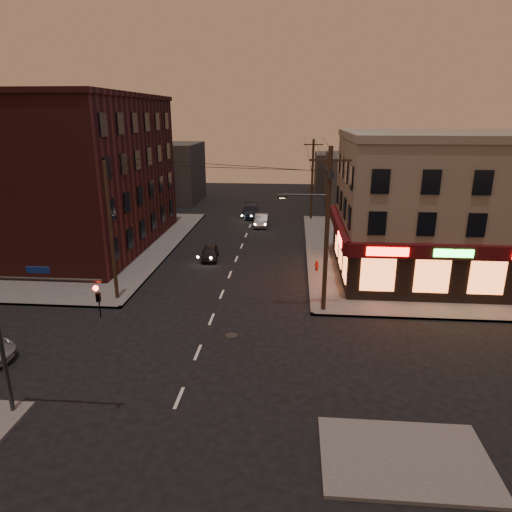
# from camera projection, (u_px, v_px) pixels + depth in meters

# --- Properties ---
(ground) EXTENTS (120.00, 120.00, 0.00)m
(ground) POSITION_uv_depth(u_px,v_px,m) (198.00, 352.00, 23.74)
(ground) COLOR black
(ground) RESTS_ON ground
(sidewalk_ne) EXTENTS (24.00, 28.00, 0.15)m
(sidewalk_ne) POSITION_uv_depth(u_px,v_px,m) (442.00, 253.00, 40.33)
(sidewalk_ne) COLOR #514F4C
(sidewalk_ne) RESTS_ON ground
(sidewalk_nw) EXTENTS (24.00, 28.00, 0.15)m
(sidewalk_nw) POSITION_uv_depth(u_px,v_px,m) (52.00, 244.00, 43.23)
(sidewalk_nw) COLOR #514F4C
(sidewalk_nw) RESTS_ON ground
(pizza_building) EXTENTS (15.85, 12.85, 10.50)m
(pizza_building) POSITION_uv_depth(u_px,v_px,m) (445.00, 206.00, 33.62)
(pizza_building) COLOR gray
(pizza_building) RESTS_ON sidewalk_ne
(brick_apartment) EXTENTS (12.00, 20.00, 13.00)m
(brick_apartment) POSITION_uv_depth(u_px,v_px,m) (80.00, 174.00, 40.98)
(brick_apartment) COLOR #401714
(brick_apartment) RESTS_ON sidewalk_nw
(bg_building_ne_a) EXTENTS (10.00, 12.00, 7.00)m
(bg_building_ne_a) POSITION_uv_depth(u_px,v_px,m) (367.00, 183.00, 57.69)
(bg_building_ne_a) COLOR #3F3D3A
(bg_building_ne_a) RESTS_ON ground
(bg_building_nw) EXTENTS (9.00, 10.00, 8.00)m
(bg_building_nw) POSITION_uv_depth(u_px,v_px,m) (167.00, 173.00, 63.52)
(bg_building_nw) COLOR #3F3D3A
(bg_building_nw) RESTS_ON ground
(bg_building_ne_b) EXTENTS (8.00, 8.00, 6.00)m
(bg_building_ne_b) POSITION_uv_depth(u_px,v_px,m) (341.00, 173.00, 71.31)
(bg_building_ne_b) COLOR #3F3D3A
(bg_building_ne_b) RESTS_ON ground
(utility_pole_main) EXTENTS (4.20, 0.44, 10.00)m
(utility_pole_main) POSITION_uv_depth(u_px,v_px,m) (325.00, 222.00, 26.99)
(utility_pole_main) COLOR #382619
(utility_pole_main) RESTS_ON sidewalk_ne
(utility_pole_far) EXTENTS (0.26, 0.26, 9.00)m
(utility_pole_far) POSITION_uv_depth(u_px,v_px,m) (312.00, 180.00, 52.22)
(utility_pole_far) COLOR #382619
(utility_pole_far) RESTS_ON sidewalk_ne
(utility_pole_west) EXTENTS (0.24, 0.24, 9.00)m
(utility_pole_west) POSITION_uv_depth(u_px,v_px,m) (111.00, 232.00, 29.07)
(utility_pole_west) COLOR #382619
(utility_pole_west) RESTS_ON sidewalk_nw
(traffic_signal) EXTENTS (4.49, 0.32, 6.47)m
(traffic_signal) POSITION_uv_depth(u_px,v_px,m) (22.00, 323.00, 17.62)
(traffic_signal) COLOR #333538
(traffic_signal) RESTS_ON ground
(sedan_near) EXTENTS (1.70, 3.53, 1.16)m
(sedan_near) POSITION_uv_depth(u_px,v_px,m) (210.00, 253.00, 38.77)
(sedan_near) COLOR black
(sedan_near) RESTS_ON ground
(sedan_mid) EXTENTS (1.39, 3.96, 1.31)m
(sedan_mid) POSITION_uv_depth(u_px,v_px,m) (261.00, 220.00, 50.17)
(sedan_mid) COLOR #65635E
(sedan_mid) RESTS_ON ground
(sedan_far) EXTENTS (2.56, 5.06, 1.41)m
(sedan_far) POSITION_uv_depth(u_px,v_px,m) (251.00, 211.00, 54.55)
(sedan_far) COLOR #171F2E
(sedan_far) RESTS_ON ground
(fire_hydrant) EXTENTS (0.36, 0.36, 0.80)m
(fire_hydrant) POSITION_uv_depth(u_px,v_px,m) (317.00, 265.00, 35.55)
(fire_hydrant) COLOR maroon
(fire_hydrant) RESTS_ON sidewalk_ne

